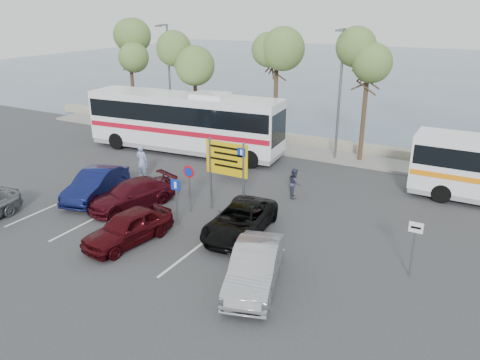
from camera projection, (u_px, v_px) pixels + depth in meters
The scene contains 23 objects.
ground at pixel (171, 234), 20.51m from camera, with size 120.00×120.00×0.00m, color #323234.
kerb_strip at pixel (294, 151), 31.97m from camera, with size 44.00×2.40×0.15m, color gray.
seawall at pixel (305, 140), 33.53m from camera, with size 48.00×0.80×0.60m, color gray.
sea at pixel (413, 72), 69.73m from camera, with size 140.00×140.00×0.00m, color #404E67.
tree_far_left at pixel (129, 48), 36.10m from camera, with size 3.20×3.20×7.60m.
tree_left at pixel (194, 56), 33.50m from camera, with size 3.20×3.20×7.20m.
tree_mid at pixel (277, 50), 30.34m from camera, with size 3.20×3.20×8.00m.
tree_right at pixel (369, 63), 27.80m from camera, with size 3.20×3.20×7.40m.
street_lamp_left at pixel (169, 75), 34.50m from camera, with size 0.45×1.15×8.01m.
street_lamp_right at pixel (340, 89), 28.63m from camera, with size 0.45×1.15×8.01m.
direction_sign at pixel (227, 164), 21.83m from camera, with size 2.20×0.12×3.60m.
sign_no_stop at pixel (189, 181), 22.19m from camera, with size 0.60×0.08×2.35m.
sign_parking at pixel (176, 196), 20.74m from camera, with size 0.50×0.07×2.25m.
sign_taxi at pixel (414, 242), 16.81m from camera, with size 0.50×0.07×2.20m.
lane_markings at pixel (136, 237), 20.21m from camera, with size 12.02×4.20×0.01m, color silver, non-canonical shape.
coach_bus_left at pixel (184, 124), 31.28m from camera, with size 13.58×4.03×4.17m.
car_blue at pixel (96, 184), 24.13m from camera, with size 1.57×4.49×1.48m, color #0E1442.
car_maroon at pixel (132, 194), 23.08m from camera, with size 1.83×4.51×1.31m, color #450B15.
car_red at pixel (128, 227), 19.55m from camera, with size 1.64×4.08×1.39m, color #41090E.
suv_black at pixel (240, 220), 20.32m from camera, with size 2.14×4.64×1.29m, color black.
car_silver_b at pixel (255, 267), 16.51m from camera, with size 1.55×4.45×1.47m, color #97979C.
pedestrian_near at pixel (142, 161), 26.86m from camera, with size 0.72×0.47×1.97m, color #8397BF.
pedestrian_far at pixel (294, 183), 24.17m from camera, with size 0.76×0.59×1.56m, color #34374E.
Camera 1 is at (11.53, -14.63, 9.41)m, focal length 35.00 mm.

